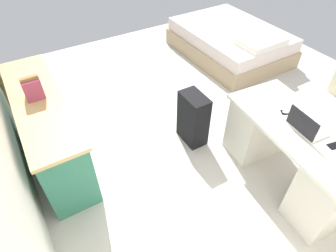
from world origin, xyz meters
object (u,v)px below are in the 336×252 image
(suitcase_black, at_px, (193,119))
(laptop, at_px, (305,126))
(desk, at_px, (291,154))
(computer_mouse, at_px, (287,111))
(credenza, at_px, (49,128))
(bed, at_px, (230,42))
(cell_phone_near_laptop, at_px, (335,145))
(cell_phone_by_mouse, at_px, (288,112))
(office_chair, at_px, (333,109))
(figurine_small, at_px, (29,80))

(suitcase_black, bearing_deg, laptop, -154.73)
(desk, distance_m, computer_mouse, 0.44)
(credenza, xyz_separation_m, bed, (0.80, -3.22, -0.15))
(bed, height_order, cell_phone_near_laptop, cell_phone_near_laptop)
(cell_phone_by_mouse, bearing_deg, cell_phone_near_laptop, -150.41)
(cell_phone_by_mouse, bearing_deg, suitcase_black, 64.49)
(desk, bearing_deg, laptop, 141.77)
(laptop, relative_size, cell_phone_near_laptop, 2.42)
(computer_mouse, height_order, cell_phone_by_mouse, computer_mouse)
(office_chair, bearing_deg, bed, -8.68)
(office_chair, bearing_deg, computer_mouse, 89.12)
(bed, bearing_deg, suitcase_black, 128.73)
(office_chair, bearing_deg, laptop, 104.38)
(suitcase_black, bearing_deg, figurine_small, 59.24)
(desk, distance_m, figurine_small, 2.77)
(laptop, relative_size, figurine_small, 3.00)
(cell_phone_by_mouse, xyz_separation_m, figurine_small, (1.67, 2.02, 0.10))
(computer_mouse, bearing_deg, cell_phone_near_laptop, -173.41)
(credenza, height_order, cell_phone_by_mouse, credenza)
(credenza, xyz_separation_m, cell_phone_by_mouse, (-1.37, -2.02, 0.34))
(credenza, relative_size, cell_phone_by_mouse, 13.24)
(suitcase_black, distance_m, cell_phone_near_laptop, 1.45)
(suitcase_black, bearing_deg, cell_phone_by_mouse, -144.38)
(suitcase_black, distance_m, laptop, 1.21)
(bed, relative_size, laptop, 5.80)
(laptop, bearing_deg, suitcase_black, 24.70)
(credenza, relative_size, computer_mouse, 18.00)
(office_chair, distance_m, figurine_small, 3.37)
(cell_phone_near_laptop, bearing_deg, figurine_small, 54.82)
(suitcase_black, bearing_deg, office_chair, -118.22)
(office_chair, height_order, cell_phone_near_laptop, office_chair)
(desk, bearing_deg, computer_mouse, -11.73)
(computer_mouse, relative_size, cell_phone_by_mouse, 0.74)
(office_chair, xyz_separation_m, figurine_small, (1.68, 2.89, 0.43))
(credenza, bearing_deg, desk, -129.04)
(desk, distance_m, office_chair, 0.95)
(office_chair, bearing_deg, cell_phone_near_laptop, 120.31)
(office_chair, relative_size, credenza, 0.52)
(bed, xyz_separation_m, cell_phone_near_laptop, (-2.68, 1.20, 0.50))
(cell_phone_near_laptop, bearing_deg, cell_phone_by_mouse, 12.12)
(laptop, height_order, figurine_small, laptop)
(laptop, bearing_deg, bed, -27.83)
(laptop, bearing_deg, figurine_small, 45.45)
(desk, xyz_separation_m, suitcase_black, (0.99, 0.48, -0.06))
(cell_phone_by_mouse, height_order, figurine_small, figurine_small)
(desk, xyz_separation_m, credenza, (1.59, 1.96, 0.01))
(computer_mouse, bearing_deg, bed, -23.76)
(desk, relative_size, office_chair, 1.59)
(figurine_small, bearing_deg, cell_phone_by_mouse, -129.62)
(bed, bearing_deg, laptop, 152.17)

